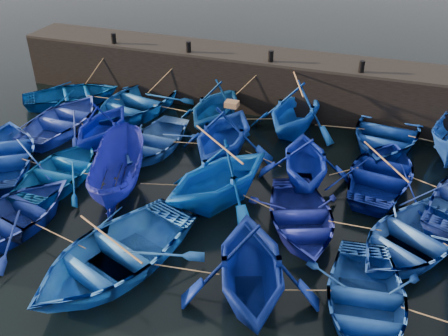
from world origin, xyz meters
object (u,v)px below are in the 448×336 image
(boat_0, at_px, (72,95))
(boat_8, at_px, (154,141))
(wooden_crate, at_px, (232,104))
(boat_13, at_px, (3,155))

(boat_0, xyz_separation_m, boat_8, (5.91, -2.93, -0.03))
(wooden_crate, bearing_deg, boat_8, -175.64)
(boat_0, height_order, boat_13, boat_13)
(boat_0, bearing_deg, boat_8, -156.04)
(boat_0, height_order, boat_8, boat_0)
(boat_8, bearing_deg, boat_13, -145.45)
(boat_8, relative_size, boat_13, 0.79)
(boat_13, height_order, wooden_crate, wooden_crate)
(boat_13, bearing_deg, boat_0, -113.91)
(boat_8, bearing_deg, wooden_crate, 6.48)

